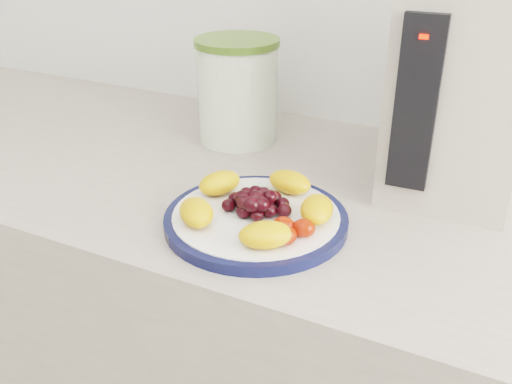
% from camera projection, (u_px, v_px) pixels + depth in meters
% --- Properties ---
extents(plate_rim, '(0.25, 0.25, 0.01)m').
position_uv_depth(plate_rim, '(256.00, 220.00, 0.78)').
color(plate_rim, '#0E143B').
rests_on(plate_rim, counter).
extents(plate_face, '(0.23, 0.23, 0.02)m').
position_uv_depth(plate_face, '(256.00, 219.00, 0.77)').
color(plate_face, white).
rests_on(plate_face, counter).
extents(canister, '(0.18, 0.18, 0.17)m').
position_uv_depth(canister, '(238.00, 94.00, 1.02)').
color(canister, '#396512').
rests_on(canister, counter).
extents(canister_lid, '(0.18, 0.18, 0.01)m').
position_uv_depth(canister_lid, '(237.00, 42.00, 0.98)').
color(canister_lid, '#4A6725').
rests_on(canister_lid, canister).
extents(appliance_body, '(0.19, 0.26, 0.31)m').
position_uv_depth(appliance_body, '(462.00, 86.00, 0.82)').
color(appliance_body, '#AFA497').
rests_on(appliance_body, counter).
extents(appliance_panel, '(0.05, 0.02, 0.23)m').
position_uv_depth(appliance_panel, '(416.00, 105.00, 0.73)').
color(appliance_panel, black).
rests_on(appliance_panel, appliance_body).
extents(appliance_led, '(0.01, 0.01, 0.01)m').
position_uv_depth(appliance_led, '(424.00, 37.00, 0.69)').
color(appliance_led, '#FF0C05').
rests_on(appliance_led, appliance_panel).
extents(fruit_plate, '(0.22, 0.21, 0.03)m').
position_uv_depth(fruit_plate, '(259.00, 204.00, 0.76)').
color(fruit_plate, orange).
rests_on(fruit_plate, plate_face).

